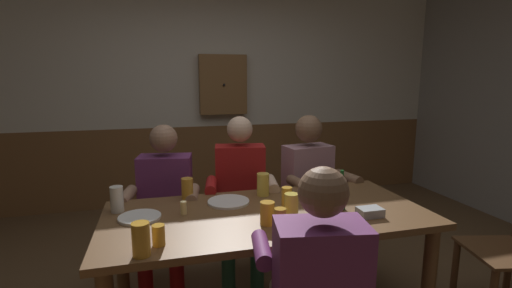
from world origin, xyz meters
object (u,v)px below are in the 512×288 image
Objects in this scene: plate_1 at (140,217)px; person_1 at (241,189)px; person_3 at (315,283)px; condiment_caddy at (370,212)px; pint_glass_6 at (141,239)px; wall_dart_cabinet at (223,85)px; pint_glass_1 at (267,213)px; person_0 at (164,198)px; pint_glass_0 at (159,235)px; pint_glass_8 at (287,198)px; person_2 at (312,183)px; table_candle at (184,208)px; pint_glass_4 at (263,184)px; pint_glass_5 at (187,188)px; pint_glass_2 at (280,221)px; bottle_1 at (341,195)px; pint_glass_3 at (117,199)px; plate_0 at (229,202)px; dining_table at (267,227)px; pint_glass_7 at (291,206)px; bottle_0 at (337,209)px.

person_1 is at bearing 38.94° from plate_1.
person_3 reaches higher than condiment_caddy.
pint_glass_6 is 2.96m from wall_dart_cabinet.
pint_glass_1 reaches higher than plate_1.
person_0 is 0.61m from plate_1.
pint_glass_8 is at bearing 21.48° from pint_glass_0.
person_2 is at bearing 77.16° from person_3.
person_0 is 14.91× the size of table_candle.
pint_glass_5 is at bearing 172.39° from pint_glass_4.
pint_glass_2 is at bearing 49.05° from person_2.
bottle_1 is 1.60× the size of pint_glass_4.
pint_glass_2 reaches higher than condiment_caddy.
person_3 reaches higher than table_candle.
pint_glass_2 is at bearing 99.32° from person_1.
pint_glass_8 is (0.11, 0.68, 0.15)m from person_3.
person_2 is at bearing 23.84° from plate_1.
bottle_1 is 2.54m from wall_dart_cabinet.
pint_glass_3 is (-0.88, 0.91, 0.16)m from person_3.
person_2 reaches higher than person_3.
plate_0 is 1.94× the size of pint_glass_5.
plate_0 is (-0.20, 0.22, 0.10)m from dining_table.
pint_glass_1 is at bearing 10.67° from pint_glass_0.
pint_glass_2 is 0.19× the size of wall_dart_cabinet.
bottle_1 reaches higher than condiment_caddy.
plate_1 is 1.71× the size of pint_glass_8.
person_3 is 0.79m from pint_glass_6.
person_3 is at bearing -81.88° from pint_glass_1.
person_3 is (0.03, -1.34, -0.02)m from person_1.
bottle_1 reaches higher than pint_glass_7.
person_0 is at bearing 116.55° from pint_glass_5.
person_3 reaches higher than bottle_0.
bottle_0 is 1.02m from pint_glass_5.
person_3 reaches higher than pint_glass_8.
pint_glass_5 is at bearing 7.09° from person_2.
pint_glass_6 is (-1.16, -0.31, -0.01)m from bottle_1.
bottle_1 is at bearing -24.11° from plate_0.
person_1 is 0.93m from plate_1.
pint_glass_5 is at bearing 147.41° from plate_0.
pint_glass_1 is at bearing -133.61° from pint_glass_8.
pint_glass_6 is (-0.12, -1.05, 0.16)m from person_0.
person_0 reaches higher than bottle_0.
pint_glass_8 is (0.02, 0.14, -0.00)m from pint_glass_7.
person_1 reaches higher than bottle_1.
plate_0 is (-0.78, -0.46, 0.07)m from person_2.
pint_glass_1 reaches higher than dining_table.
person_1 is 1.88m from wall_dart_cabinet.
pint_glass_2 is 0.87× the size of pint_glass_4.
wall_dart_cabinet is at bearing 74.14° from table_candle.
plate_0 is 2.02× the size of pint_glass_2.
table_candle is 0.58× the size of pint_glass_5.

